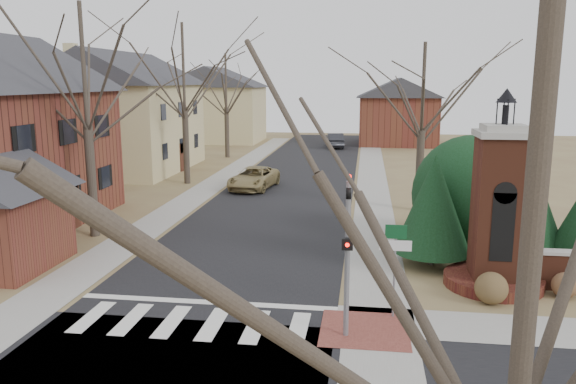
% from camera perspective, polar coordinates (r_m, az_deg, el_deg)
% --- Properties ---
extents(ground, '(120.00, 120.00, 0.00)m').
position_cam_1_polar(ground, '(15.73, -10.58, -14.15)').
color(ground, brown).
rests_on(ground, ground).
extents(main_street, '(8.00, 70.00, 0.01)m').
position_cam_1_polar(main_street, '(36.36, 0.37, 0.64)').
color(main_street, black).
rests_on(main_street, ground).
extents(crosswalk_zone, '(8.00, 2.20, 0.02)m').
position_cam_1_polar(crosswalk_zone, '(16.41, -9.68, -12.97)').
color(crosswalk_zone, silver).
rests_on(crosswalk_zone, ground).
extents(stop_bar, '(8.00, 0.35, 0.02)m').
position_cam_1_polar(stop_bar, '(17.73, -8.20, -11.03)').
color(stop_bar, silver).
rests_on(stop_bar, ground).
extents(sidewalk_right_main, '(2.00, 60.00, 0.02)m').
position_cam_1_polar(sidewalk_right_main, '(36.06, 8.59, 0.43)').
color(sidewalk_right_main, gray).
rests_on(sidewalk_right_main, ground).
extents(sidewalk_left, '(2.00, 60.00, 0.02)m').
position_cam_1_polar(sidewalk_left, '(37.39, -7.56, 0.84)').
color(sidewalk_left, gray).
rests_on(sidewalk_left, ground).
extents(curb_apron, '(2.40, 2.40, 0.02)m').
position_cam_1_polar(curb_apron, '(15.91, 7.78, -13.71)').
color(curb_apron, brown).
rests_on(curb_apron, ground).
extents(traffic_signal_pole, '(0.28, 0.41, 4.50)m').
position_cam_1_polar(traffic_signal_pole, '(14.60, 6.07, -5.16)').
color(traffic_signal_pole, slate).
rests_on(traffic_signal_pole, ground).
extents(sign_post, '(0.90, 0.07, 2.75)m').
position_cam_1_polar(sign_post, '(16.16, 10.81, -6.04)').
color(sign_post, slate).
rests_on(sign_post, ground).
extents(brick_gate_monument, '(3.20, 3.20, 6.47)m').
position_cam_1_polar(brick_gate_monument, '(19.46, 20.49, -2.95)').
color(brick_gate_monument, '#5F2C1B').
rests_on(brick_gate_monument, ground).
extents(house_stucco_left, '(9.80, 12.80, 9.28)m').
position_cam_1_polar(house_stucco_left, '(44.39, -16.46, 8.07)').
color(house_stucco_left, tan).
rests_on(house_stucco_left, ground).
extents(house_distant_left, '(10.80, 8.80, 8.53)m').
position_cam_1_polar(house_distant_left, '(63.71, -7.37, 8.95)').
color(house_distant_left, tan).
rests_on(house_distant_left, ground).
extents(house_distant_right, '(8.80, 8.80, 7.30)m').
position_cam_1_polar(house_distant_right, '(61.59, 11.10, 8.20)').
color(house_distant_right, maroon).
rests_on(house_distant_right, ground).
extents(evergreen_near, '(2.80, 2.80, 4.10)m').
position_cam_1_polar(evergreen_near, '(21.05, 14.58, -1.18)').
color(evergreen_near, '#473D33').
rests_on(evergreen_near, ground).
extents(evergreen_mid, '(3.40, 3.40, 4.70)m').
position_cam_1_polar(evergreen_mid, '(22.77, 22.55, 0.01)').
color(evergreen_mid, '#473D33').
rests_on(evergreen_mid, ground).
extents(evergreen_mass, '(4.80, 4.80, 4.80)m').
position_cam_1_polar(evergreen_mass, '(23.73, 18.23, 0.24)').
color(evergreen_mass, black).
rests_on(evergreen_mass, ground).
extents(bare_tree_0, '(8.05, 8.05, 11.15)m').
position_cam_1_polar(bare_tree_0, '(25.32, -20.12, 12.84)').
color(bare_tree_0, '#473D33').
rests_on(bare_tree_0, ground).
extents(bare_tree_1, '(8.40, 8.40, 11.64)m').
position_cam_1_polar(bare_tree_1, '(37.34, -10.62, 13.10)').
color(bare_tree_1, '#473D33').
rests_on(bare_tree_1, ground).
extents(bare_tree_2, '(7.35, 7.35, 10.19)m').
position_cam_1_polar(bare_tree_2, '(49.95, -6.34, 11.55)').
color(bare_tree_2, '#473D33').
rests_on(bare_tree_2, ground).
extents(bare_tree_3, '(7.00, 7.00, 9.70)m').
position_cam_1_polar(bare_tree_3, '(29.57, 13.62, 10.92)').
color(bare_tree_3, '#473D33').
rests_on(bare_tree_3, ground).
extents(bare_tree_4, '(6.65, 6.65, 9.21)m').
position_cam_1_polar(bare_tree_4, '(4.63, 24.38, 6.05)').
color(bare_tree_4, '#473D33').
rests_on(bare_tree_4, ground).
extents(pickup_truck, '(2.84, 5.13, 1.36)m').
position_cam_1_polar(pickup_truck, '(35.37, -3.49, 1.43)').
color(pickup_truck, '#9B8854').
rests_on(pickup_truck, ground).
extents(distant_car, '(2.08, 4.65, 1.48)m').
position_cam_1_polar(distant_car, '(57.53, 4.82, 5.26)').
color(distant_car, '#2D2E33').
rests_on(distant_car, ground).
extents(dry_shrub_left, '(1.00, 1.00, 1.00)m').
position_cam_1_polar(dry_shrub_left, '(18.37, 19.95, -9.17)').
color(dry_shrub_left, brown).
rests_on(dry_shrub_left, ground).
extents(dry_shrub_right, '(0.81, 0.81, 0.81)m').
position_cam_1_polar(dry_shrub_right, '(19.80, 26.32, -8.49)').
color(dry_shrub_right, brown).
rests_on(dry_shrub_right, ground).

